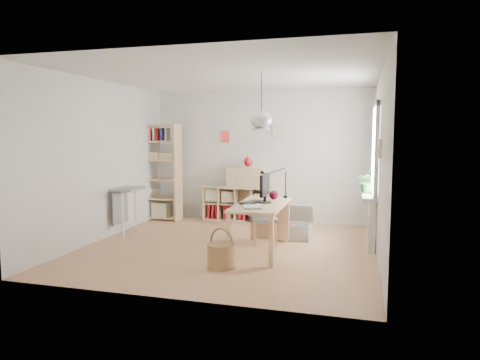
% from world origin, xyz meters
% --- Properties ---
extents(ground, '(4.50, 4.50, 0.00)m').
position_xyz_m(ground, '(0.00, 0.00, 0.00)').
color(ground, '#A67653').
rests_on(ground, ground).
extents(room_shell, '(4.50, 4.50, 4.50)m').
position_xyz_m(room_shell, '(0.55, -0.15, 2.00)').
color(room_shell, white).
rests_on(room_shell, ground).
extents(window_unit, '(0.07, 1.16, 1.46)m').
position_xyz_m(window_unit, '(2.23, 0.60, 1.55)').
color(window_unit, white).
rests_on(window_unit, ground).
extents(radiator, '(0.10, 0.80, 0.80)m').
position_xyz_m(radiator, '(2.19, 0.60, 0.40)').
color(radiator, white).
rests_on(radiator, ground).
extents(windowsill, '(0.22, 1.20, 0.06)m').
position_xyz_m(windowsill, '(2.14, 0.60, 0.83)').
color(windowsill, silver).
rests_on(windowsill, radiator).
extents(desk, '(0.70, 1.50, 0.75)m').
position_xyz_m(desk, '(0.55, -0.15, 0.66)').
color(desk, '#E2BC82').
rests_on(desk, ground).
extents(cube_shelf, '(1.40, 0.38, 0.72)m').
position_xyz_m(cube_shelf, '(-0.47, 2.08, 0.30)').
color(cube_shelf, '#CFB888').
rests_on(cube_shelf, ground).
extents(tall_bookshelf, '(0.80, 0.38, 2.00)m').
position_xyz_m(tall_bookshelf, '(-2.04, 1.80, 1.09)').
color(tall_bookshelf, '#E2BC82').
rests_on(tall_bookshelf, ground).
extents(side_table, '(0.40, 0.55, 0.85)m').
position_xyz_m(side_table, '(-2.04, 0.35, 0.67)').
color(side_table, gray).
rests_on(side_table, ground).
extents(chair, '(0.48, 0.48, 0.79)m').
position_xyz_m(chair, '(0.50, 0.37, 0.45)').
color(chair, gray).
rests_on(chair, ground).
extents(wicker_basket, '(0.39, 0.39, 0.54)m').
position_xyz_m(wicker_basket, '(0.21, -1.03, 0.18)').
color(wicker_basket, olive).
rests_on(wicker_basket, ground).
extents(storage_chest, '(0.56, 0.62, 0.56)m').
position_xyz_m(storage_chest, '(0.95, 0.85, 0.18)').
color(storage_chest, '#B3B3AF').
rests_on(storage_chest, ground).
extents(monitor, '(0.20, 0.51, 0.44)m').
position_xyz_m(monitor, '(0.59, -0.07, 1.00)').
color(monitor, black).
rests_on(monitor, desk).
extents(keyboard, '(0.29, 0.47, 0.02)m').
position_xyz_m(keyboard, '(0.40, -0.14, 0.76)').
color(keyboard, black).
rests_on(keyboard, desk).
extents(task_lamp, '(0.43, 0.16, 0.46)m').
position_xyz_m(task_lamp, '(0.60, 0.46, 1.06)').
color(task_lamp, black).
rests_on(task_lamp, desk).
extents(yarn_ball, '(0.15, 0.15, 0.15)m').
position_xyz_m(yarn_ball, '(0.66, 0.30, 0.82)').
color(yarn_ball, '#4B0A1B').
rests_on(yarn_ball, desk).
extents(paper_tray, '(0.34, 0.37, 0.03)m').
position_xyz_m(paper_tray, '(0.52, -0.58, 0.77)').
color(paper_tray, silver).
rests_on(paper_tray, desk).
extents(drawer_chest, '(0.74, 0.35, 0.42)m').
position_xyz_m(drawer_chest, '(-0.27, 2.04, 0.93)').
color(drawer_chest, '#CFB888').
rests_on(drawer_chest, cube_shelf).
extents(red_vase, '(0.17, 0.17, 0.21)m').
position_xyz_m(red_vase, '(-0.20, 2.04, 1.24)').
color(red_vase, maroon).
rests_on(red_vase, drawer_chest).
extents(potted_plant, '(0.34, 0.30, 0.37)m').
position_xyz_m(potted_plant, '(2.12, 0.68, 1.05)').
color(potted_plant, '#256527').
rests_on(potted_plant, windowsill).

